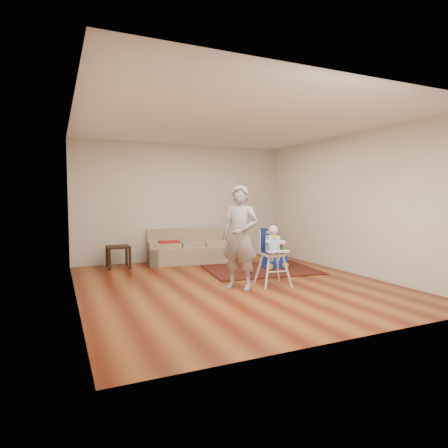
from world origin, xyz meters
name	(u,v)px	position (x,y,z in m)	size (l,w,h in m)	color
ground	(234,284)	(0.00, 0.00, 0.00)	(5.50, 5.50, 0.00)	#511808
room_envelope	(221,175)	(0.00, 0.53, 1.88)	(5.04, 5.52, 2.72)	beige
sofa	(192,246)	(0.05, 2.30, 0.38)	(2.03, 1.04, 0.75)	tan
side_table	(118,257)	(-1.58, 2.27, 0.23)	(0.46, 0.46, 0.46)	black
area_rug	(261,269)	(1.04, 0.88, 0.01)	(2.16, 1.62, 0.02)	black
ride_on_toy	(274,255)	(1.39, 0.92, 0.27)	(0.46, 0.33, 0.51)	#102DBF
toy_ball	(249,270)	(0.58, 0.54, 0.10)	(0.17, 0.17, 0.17)	#102DBF
high_chair	(273,257)	(0.54, -0.38, 0.49)	(0.52, 0.52, 1.02)	silver
adult	(240,237)	(-0.05, -0.34, 0.84)	(0.61, 0.40, 1.67)	#979799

